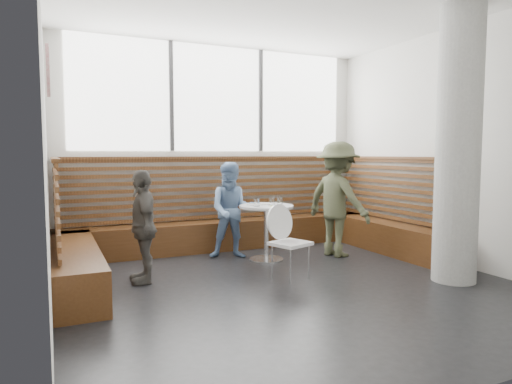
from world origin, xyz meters
name	(u,v)px	position (x,y,z in m)	size (l,w,h in m)	color
room	(293,145)	(0.00, 0.00, 1.60)	(5.00, 5.00, 3.20)	silver
booth	(235,228)	(0.00, 1.77, 0.41)	(5.00, 2.50, 1.44)	#3F230F
concrete_column	(458,146)	(1.85, -0.60, 1.60)	(0.50, 0.50, 3.20)	gray
wall_art	(48,70)	(-2.46, 0.40, 2.30)	(0.50, 0.50, 0.03)	white
cafe_table	(266,221)	(0.28, 1.26, 0.56)	(0.76, 0.76, 0.78)	silver
cafe_chair	(288,235)	(0.11, 0.32, 0.52)	(0.43, 0.42, 0.89)	white
adult_man	(338,199)	(1.36, 1.10, 0.84)	(1.09, 0.62, 1.68)	#444930
child_back	(232,210)	(-0.10, 1.61, 0.69)	(0.67, 0.52, 1.38)	#6584AF
child_left	(143,226)	(-1.51, 0.88, 0.66)	(0.77, 0.32, 1.32)	#4D4A46
plate_near	(254,205)	(0.13, 1.34, 0.79)	(0.21, 0.21, 0.01)	white
plate_far	(265,204)	(0.31, 1.37, 0.79)	(0.19, 0.19, 0.01)	white
glass_left	(257,202)	(0.09, 1.16, 0.84)	(0.07, 0.07, 0.12)	white
glass_mid	(272,201)	(0.36, 1.24, 0.84)	(0.07, 0.07, 0.12)	white
glass_right	(280,200)	(0.50, 1.28, 0.84)	(0.07, 0.07, 0.11)	white
menu_card	(277,206)	(0.34, 1.07, 0.79)	(0.18, 0.13, 0.00)	#A5C64C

